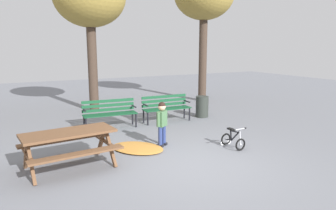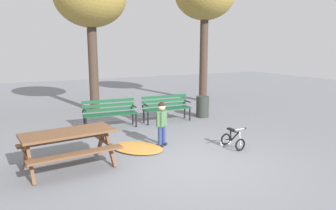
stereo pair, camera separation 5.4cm
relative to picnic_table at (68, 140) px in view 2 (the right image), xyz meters
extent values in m
plane|color=slate|center=(2.31, -0.99, -0.59)|extent=(36.00, 36.00, 0.00)
cube|color=brown|center=(0.00, 0.00, 0.15)|extent=(1.87, 0.94, 0.05)
cube|color=brown|center=(0.06, -0.55, -0.14)|extent=(1.82, 0.43, 0.04)
cube|color=brown|center=(-0.06, 0.55, -0.14)|extent=(1.82, 0.43, 0.04)
cube|color=brown|center=(-0.75, -0.33, -0.24)|extent=(0.12, 0.57, 0.76)
cube|color=brown|center=(-0.80, 0.17, -0.24)|extent=(0.12, 0.57, 0.76)
cube|color=brown|center=(-0.78, -0.08, -0.17)|extent=(0.19, 1.10, 0.04)
cube|color=brown|center=(0.80, -0.17, -0.24)|extent=(0.12, 0.57, 0.76)
cube|color=brown|center=(0.75, 0.33, -0.24)|extent=(0.12, 0.57, 0.76)
cube|color=brown|center=(0.78, 0.08, -0.17)|extent=(0.19, 1.10, 0.04)
cube|color=#144728|center=(1.68, 2.80, -0.15)|extent=(1.60, 0.18, 0.03)
cube|color=#144728|center=(1.67, 2.68, -0.15)|extent=(1.60, 0.18, 0.03)
cube|color=#144728|center=(1.67, 2.56, -0.15)|extent=(1.60, 0.18, 0.03)
cube|color=#144728|center=(1.66, 2.44, -0.15)|extent=(1.60, 0.18, 0.03)
cube|color=#144728|center=(1.69, 2.84, -0.05)|extent=(1.60, 0.15, 0.09)
cube|color=#144728|center=(1.69, 2.84, 0.08)|extent=(1.60, 0.15, 0.09)
cube|color=#144728|center=(1.69, 2.84, 0.21)|extent=(1.60, 0.15, 0.09)
cylinder|color=black|center=(2.41, 2.41, -0.37)|extent=(0.05, 0.05, 0.44)
cylinder|color=black|center=(2.43, 2.77, -0.37)|extent=(0.05, 0.05, 0.44)
cube|color=black|center=(2.42, 2.59, 0.03)|extent=(0.07, 0.40, 0.03)
cylinder|color=black|center=(0.91, 2.51, -0.37)|extent=(0.05, 0.05, 0.44)
cylinder|color=black|center=(0.94, 2.87, -0.37)|extent=(0.05, 0.05, 0.44)
cube|color=black|center=(0.92, 2.69, 0.03)|extent=(0.07, 0.40, 0.03)
cube|color=#144728|center=(3.58, 2.76, -0.15)|extent=(1.60, 0.12, 0.03)
cube|color=#144728|center=(3.57, 2.64, -0.15)|extent=(1.60, 0.12, 0.03)
cube|color=#144728|center=(3.57, 2.52, -0.15)|extent=(1.60, 0.12, 0.03)
cube|color=#144728|center=(3.56, 2.40, -0.15)|extent=(1.60, 0.12, 0.03)
cube|color=#144728|center=(3.58, 2.80, -0.05)|extent=(1.60, 0.09, 0.09)
cube|color=#144728|center=(3.58, 2.80, 0.08)|extent=(1.60, 0.09, 0.09)
cube|color=#144728|center=(3.58, 2.80, 0.21)|extent=(1.60, 0.09, 0.09)
cylinder|color=black|center=(4.32, 2.40, -0.37)|extent=(0.05, 0.05, 0.44)
cylinder|color=black|center=(4.33, 2.76, -0.37)|extent=(0.05, 0.05, 0.44)
cube|color=black|center=(4.32, 2.58, 0.03)|extent=(0.05, 0.40, 0.03)
cylinder|color=black|center=(2.82, 2.44, -0.37)|extent=(0.05, 0.05, 0.44)
cylinder|color=black|center=(2.83, 2.80, -0.37)|extent=(0.05, 0.05, 0.44)
cube|color=black|center=(2.82, 2.62, 0.03)|extent=(0.05, 0.40, 0.03)
cylinder|color=navy|center=(2.37, 0.45, -0.34)|extent=(0.10, 0.10, 0.51)
cube|color=black|center=(2.37, 0.45, -0.56)|extent=(0.16, 0.18, 0.06)
cylinder|color=navy|center=(2.22, 0.35, -0.34)|extent=(0.10, 0.10, 0.51)
cube|color=black|center=(2.22, 0.35, -0.56)|extent=(0.16, 0.18, 0.06)
cube|color=#477047|center=(2.30, 0.40, 0.11)|extent=(0.31, 0.28, 0.38)
sphere|color=#E0B28E|center=(2.30, 0.40, 0.40)|extent=(0.19, 0.19, 0.19)
sphere|color=black|center=(2.30, 0.40, 0.43)|extent=(0.18, 0.18, 0.18)
cylinder|color=#477047|center=(2.44, 0.49, 0.12)|extent=(0.08, 0.08, 0.35)
cylinder|color=#477047|center=(2.15, 0.30, 0.12)|extent=(0.08, 0.08, 0.35)
torus|color=black|center=(3.79, -0.79, -0.44)|extent=(0.30, 0.06, 0.30)
cylinder|color=silver|center=(3.79, -0.79, -0.44)|extent=(0.05, 0.04, 0.04)
torus|color=black|center=(3.76, -0.27, -0.44)|extent=(0.30, 0.06, 0.30)
cylinder|color=silver|center=(3.76, -0.27, -0.44)|extent=(0.05, 0.04, 0.04)
torus|color=white|center=(3.87, -0.26, -0.54)|extent=(0.11, 0.03, 0.11)
torus|color=white|center=(3.65, -0.27, -0.54)|extent=(0.11, 0.03, 0.11)
cylinder|color=black|center=(3.78, -0.61, -0.27)|extent=(0.05, 0.31, 0.32)
cylinder|color=black|center=(3.77, -0.45, -0.29)|extent=(0.04, 0.08, 0.27)
cylinder|color=black|center=(3.77, -0.37, -0.43)|extent=(0.04, 0.20, 0.05)
cylinder|color=silver|center=(3.79, -0.77, -0.28)|extent=(0.04, 0.07, 0.32)
cylinder|color=black|center=(3.78, -0.59, -0.17)|extent=(0.05, 0.32, 0.05)
cube|color=black|center=(3.77, -0.43, -0.14)|extent=(0.10, 0.17, 0.04)
cylinder|color=silver|center=(3.79, -0.75, -0.07)|extent=(0.34, 0.04, 0.02)
cylinder|color=black|center=(3.96, -0.74, -0.07)|extent=(0.05, 0.04, 0.04)
cylinder|color=black|center=(3.62, -0.75, -0.07)|extent=(0.05, 0.04, 0.04)
ellipsoid|color=#C68438|center=(1.66, 0.45, -0.56)|extent=(1.52, 1.61, 0.07)
cylinder|color=#2D332D|center=(4.98, 2.65, -0.23)|extent=(0.44, 0.44, 0.73)
cylinder|color=#423328|center=(1.90, 5.39, 1.06)|extent=(0.35, 0.35, 3.31)
cylinder|color=#423328|center=(6.84, 5.43, 1.28)|extent=(0.35, 0.35, 3.74)
camera|label=1|loc=(-1.03, -6.30, 1.87)|focal=33.45mm
camera|label=2|loc=(-0.98, -6.32, 1.87)|focal=33.45mm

